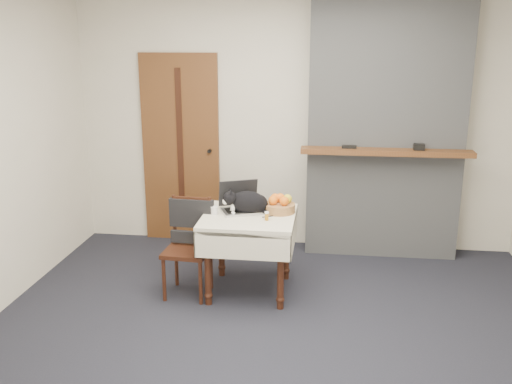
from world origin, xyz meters
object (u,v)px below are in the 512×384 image
laptop (241,203)px  cat (249,203)px  chair (190,233)px  cream_jar (214,210)px  side_table (249,228)px  pill_bottle (267,216)px  door (181,149)px  fruit_basket (280,205)px

laptop → cat: (0.08, -0.08, 0.03)m
chair → cream_jar: bearing=13.7°
side_table → pill_bottle: size_ratio=10.68×
door → chair: bearing=-72.8°
cat → fruit_basket: cat is taller
laptop → pill_bottle: bearing=-66.9°
pill_bottle → fruit_basket: fruit_basket is taller
door → fruit_basket: size_ratio=7.45×
fruit_basket → door: bearing=135.9°
fruit_basket → chair: (-0.76, -0.17, -0.22)m
cream_jar → chair: 0.29m
side_table → cat: (-0.01, 0.05, 0.21)m
door → pill_bottle: door is taller
laptop → fruit_basket: (0.34, -0.00, -0.00)m
cat → chair: 0.57m
fruit_basket → cream_jar: bearing=-166.3°
side_table → cat: 0.21m
door → cat: 1.50m
laptop → fruit_basket: size_ratio=1.60×
side_table → chair: 0.51m
cream_jar → pill_bottle: pill_bottle is taller
fruit_basket → chair: 0.81m
cream_jar → pill_bottle: 0.47m
cream_jar → laptop: bearing=33.9°
cat → pill_bottle: cat is taller
fruit_basket → cat: bearing=-164.4°
door → cream_jar: door is taller
door → chair: door is taller
door → fruit_basket: 1.62m
pill_bottle → fruit_basket: size_ratio=0.27×
fruit_basket → pill_bottle: bearing=-109.7°
side_table → laptop: laptop is taller
side_table → fruit_basket: (0.25, 0.12, 0.17)m
door → laptop: door is taller
cream_jar → fruit_basket: (0.55, 0.13, 0.03)m
laptop → cat: laptop is taller
fruit_basket → laptop: bearing=179.3°
cream_jar → chair: bearing=-170.3°
laptop → fruit_basket: 0.34m
cream_jar → fruit_basket: fruit_basket is taller
side_table → laptop: 0.23m
chair → side_table: bearing=9.7°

